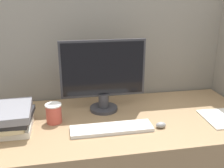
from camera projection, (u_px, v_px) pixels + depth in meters
The scene contains 7 objects.
cubicle_panel_rear at pixel (107, 88), 1.97m from camera, with size 2.07×0.04×1.64m.
monitor at pixel (103, 76), 1.65m from camera, with size 0.54×0.18×0.46m.
keyboard at pixel (112, 129), 1.46m from camera, with size 0.46×0.12×0.02m.
mouse at pixel (161, 125), 1.49m from camera, with size 0.06×0.04×0.03m.
coffee_cup at pixel (54, 113), 1.54m from camera, with size 0.10×0.10×0.12m.
book_stack at pixel (11, 119), 1.45m from camera, with size 0.25×0.31×0.13m.
paper_pile at pixel (222, 118), 1.59m from camera, with size 0.22×0.26×0.01m.
Camera 1 is at (-0.31, -1.03, 1.49)m, focal length 42.00 mm.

